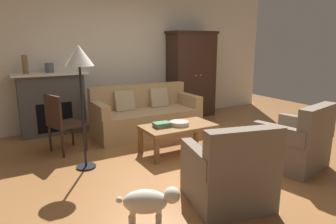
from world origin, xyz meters
TOP-DOWN VIEW (x-y plane):
  - ground_plane at (0.00, 0.00)m, footprint 9.60×9.60m
  - back_wall at (0.00, 2.55)m, footprint 7.20×0.10m
  - fireplace at (-1.55, 2.30)m, footprint 1.26×0.48m
  - armoire at (1.40, 2.22)m, footprint 1.06×0.57m
  - couch at (-0.07, 1.52)m, footprint 1.92×0.86m
  - coffee_table at (-0.07, 0.38)m, footprint 1.10×0.60m
  - fruit_bowl at (-0.06, 0.36)m, footprint 0.29×0.29m
  - book_stack at (-0.33, 0.42)m, footprint 0.26×0.19m
  - mantel_vase_bronze at (-1.93, 2.28)m, footprint 0.10×0.10m
  - mantel_vase_slate at (-1.55, 2.28)m, footprint 0.15×0.15m
  - armchair_near_left at (-0.42, -1.18)m, footprint 0.92×0.93m
  - armchair_near_right at (0.96, -0.89)m, footprint 0.91×0.91m
  - side_chair_wooden at (-1.61, 1.20)m, footprint 0.55×0.55m
  - floor_lamp at (-1.46, 0.47)m, footprint 0.36×0.36m
  - dog at (-1.31, -1.14)m, footprint 0.52×0.37m

SIDE VIEW (x-z plane):
  - ground_plane at x=0.00m, z-range 0.00..0.00m
  - dog at x=-1.31m, z-range 0.05..0.44m
  - armchair_near_left at x=-0.42m, z-range -0.12..0.76m
  - armchair_near_right at x=0.96m, z-range -0.12..0.76m
  - couch at x=-0.07m, z-range -0.11..0.75m
  - coffee_table at x=-0.07m, z-range 0.16..0.58m
  - fruit_bowl at x=-0.06m, z-range 0.42..0.48m
  - book_stack at x=-0.33m, z-range 0.42..0.49m
  - side_chair_wooden at x=-1.61m, z-range 0.06..0.96m
  - fireplace at x=-1.55m, z-range 0.01..1.13m
  - armoire at x=1.40m, z-range 0.00..1.88m
  - mantel_vase_slate at x=-1.55m, z-range 1.12..1.29m
  - mantel_vase_bronze at x=-1.93m, z-range 1.12..1.43m
  - floor_lamp at x=-1.46m, z-range 0.58..2.20m
  - back_wall at x=0.00m, z-range 0.00..2.80m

